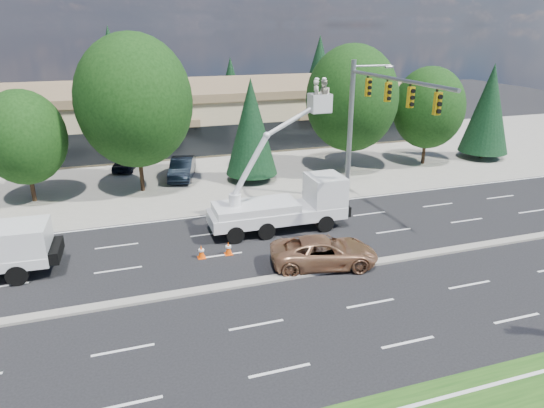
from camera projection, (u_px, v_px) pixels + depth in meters
name	position (u px, v px, depth m)	size (l,w,h in m)	color
ground	(236.00, 286.00, 21.73)	(140.00, 140.00, 0.00)	black
concrete_apron	(176.00, 168.00, 39.55)	(140.00, 22.00, 0.01)	gray
road_median	(236.00, 285.00, 21.71)	(120.00, 0.55, 0.12)	gray
strip_mall	(161.00, 114.00, 47.46)	(50.40, 15.40, 5.50)	tan
tree_front_c	(23.00, 138.00, 30.69)	(5.28, 5.28, 7.33)	#332114
tree_front_d	(134.00, 101.00, 32.05)	(7.70, 7.70, 10.68)	#332114
tree_front_e	(251.00, 127.00, 35.15)	(3.83, 3.83, 7.54)	#332114
tree_front_f	(352.00, 99.00, 36.90)	(7.05, 7.05, 9.78)	#332114
tree_front_g	(429.00, 108.00, 39.31)	(5.75, 5.75, 7.98)	#332114
tree_front_h	(488.00, 108.00, 41.18)	(4.09, 4.09, 8.06)	#332114
tree_back_b	(112.00, 72.00, 55.95)	(5.58, 5.58, 11.01)	#332114
tree_back_c	(231.00, 85.00, 60.72)	(3.71, 3.71, 7.31)	#332114
tree_back_d	(319.00, 71.00, 63.75)	(4.99, 4.99, 9.84)	#332114
signal_mast	(368.00, 113.00, 28.83)	(2.76, 10.16, 9.00)	gray
bucket_truck	(290.00, 199.00, 27.29)	(7.75, 2.57, 8.40)	silver
traffic_cone_b	(201.00, 252.00, 24.22)	(0.40, 0.40, 0.70)	#F34C07
traffic_cone_c	(228.00, 248.00, 24.61)	(0.40, 0.40, 0.70)	#F34C07
minivan	(324.00, 252.00, 23.34)	(2.38, 5.17, 1.44)	#AA7652
parked_car_west	(127.00, 161.00, 39.11)	(1.60, 3.97, 1.35)	black
parked_car_east	(182.00, 168.00, 36.75)	(1.64, 4.71, 1.55)	black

